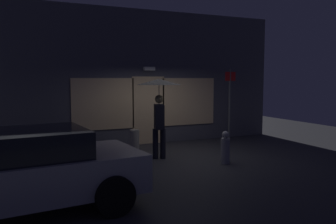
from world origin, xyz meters
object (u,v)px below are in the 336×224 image
object	(u,v)px
parked_car	(10,172)
street_sign_post	(230,101)
person_with_umbrella	(159,97)
sidewalk_bollard	(135,140)
fire_hydrant	(225,148)

from	to	relation	value
parked_car	street_sign_post	xyz separation A→B (m)	(6.79, 4.08, 0.70)
person_with_umbrella	sidewalk_bollard	distance (m)	1.92
parked_car	sidewalk_bollard	bearing A→B (deg)	44.67
street_sign_post	fire_hydrant	size ratio (longest dim) A/B	2.98
parked_car	street_sign_post	size ratio (longest dim) A/B	1.73
parked_car	sidewalk_bollard	size ratio (longest dim) A/B	7.01
person_with_umbrella	fire_hydrant	world-z (taller)	person_with_umbrella
street_sign_post	parked_car	bearing A→B (deg)	-149.01
person_with_umbrella	sidewalk_bollard	bearing A→B (deg)	-153.67
parked_car	sidewalk_bollard	distance (m)	5.24
sidewalk_bollard	fire_hydrant	size ratio (longest dim) A/B	0.73
parked_car	sidewalk_bollard	world-z (taller)	parked_car
person_with_umbrella	sidewalk_bollard	xyz separation A→B (m)	(-0.24, 1.36, -1.34)
person_with_umbrella	fire_hydrant	xyz separation A→B (m)	(1.30, -1.18, -1.26)
parked_car	fire_hydrant	distance (m)	5.13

